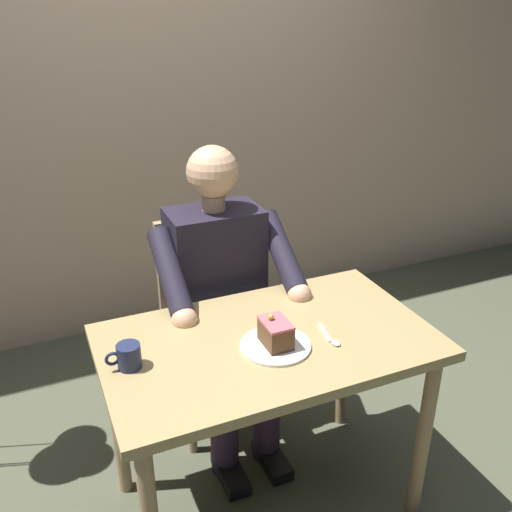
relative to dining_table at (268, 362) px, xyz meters
name	(u,v)px	position (x,y,z in m)	size (l,w,h in m)	color
ground_plane	(266,497)	(0.00, 0.00, -0.62)	(14.00, 14.00, 0.00)	#4A4E3B
cafe_rear_panel	(142,47)	(0.00, -1.51, 0.88)	(6.40, 0.12, 3.00)	tan
dining_table	(268,362)	(0.00, 0.00, 0.00)	(1.07, 0.63, 0.72)	#A28856
chair	(210,312)	(0.00, -0.60, -0.14)	(0.42, 0.42, 0.89)	#9B7F5F
seated_person	(223,300)	(0.00, -0.43, 0.02)	(0.53, 0.58, 1.23)	black
dessert_plate	(276,345)	(0.00, 0.06, 0.10)	(0.22, 0.22, 0.01)	white
cake_slice	(276,333)	(0.00, 0.06, 0.15)	(0.08, 0.11, 0.10)	brown
coffee_cup	(128,356)	(0.45, -0.02, 0.14)	(0.11, 0.07, 0.08)	#1F2647
dessert_spoon	(331,338)	(-0.18, 0.09, 0.10)	(0.03, 0.14, 0.01)	silver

